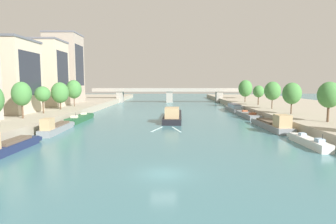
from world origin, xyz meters
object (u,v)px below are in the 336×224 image
object	(u,v)px
tree_right_end_of_row	(329,95)
moored_boat_right_upstream	(273,124)
barge_midriver	(173,115)
moored_boat_left_upstream	(56,127)
moored_boat_right_gap_after	(234,108)
bridge_far	(169,93)
moored_boat_left_lone	(80,118)
tree_left_third	(74,89)
moored_boat_right_midway	(308,142)
tree_right_midway	(292,93)
tree_right_by_lamp	(272,91)
moored_boat_left_near	(7,146)
moored_boat_right_downstream	(248,115)
tree_right_distant	(259,91)
tree_right_far	(245,88)
tree_left_far	(22,94)
tree_left_second	(60,93)
tree_left_by_lamp	(43,94)

from	to	relation	value
tree_right_end_of_row	moored_boat_right_upstream	bearing A→B (deg)	155.08
barge_midriver	moored_boat_left_upstream	bearing A→B (deg)	-140.11
moored_boat_right_gap_after	bridge_far	size ratio (longest dim) A/B	0.21
moored_boat_left_lone	tree_left_third	xyz separation A→B (m)	(-7.36, 17.33, 6.18)
moored_boat_right_midway	tree_right_midway	distance (m)	24.37
tree_left_third	tree_right_end_of_row	world-z (taller)	tree_left_third
moored_boat_right_gap_after	barge_midriver	bearing A→B (deg)	-133.75
tree_left_third	tree_right_by_lamp	bearing A→B (deg)	-7.07
moored_boat_left_upstream	tree_right_end_of_row	distance (m)	47.88
barge_midriver	moored_boat_right_upstream	xyz separation A→B (m)	(18.72, -13.51, -0.08)
tree_right_end_of_row	barge_midriver	bearing A→B (deg)	147.22
moored_boat_left_near	moored_boat_right_downstream	xyz separation A→B (m)	(39.89, 36.66, -0.32)
moored_boat_left_lone	tree_right_distant	bearing A→B (deg)	25.67
tree_right_distant	bridge_far	world-z (taller)	tree_right_distant
moored_boat_left_lone	moored_boat_right_downstream	bearing A→B (deg)	10.93
barge_midriver	moored_boat_right_upstream	size ratio (longest dim) A/B	1.47
moored_boat_left_near	moored_boat_right_midway	distance (m)	39.64
moored_boat_right_upstream	tree_right_end_of_row	world-z (taller)	tree_right_end_of_row
tree_right_far	tree_left_far	bearing A→B (deg)	-140.09
moored_boat_left_lone	moored_boat_right_midway	xyz separation A→B (m)	(39.81, -24.43, -0.07)
moored_boat_right_downstream	tree_right_distant	xyz separation A→B (m)	(7.32, 15.10, 5.48)
barge_midriver	moored_boat_right_gap_after	size ratio (longest dim) A/B	1.58
moored_boat_left_lone	moored_boat_right_gap_after	world-z (taller)	moored_boat_left_lone
moored_boat_left_upstream	moored_boat_right_gap_after	bearing A→B (deg)	43.09
moored_boat_left_near	tree_right_by_lamp	bearing A→B (deg)	40.01
moored_boat_right_downstream	tree_left_second	size ratio (longest dim) A/B	2.13
moored_boat_left_lone	tree_right_midway	bearing A→B (deg)	-2.30
moored_boat_right_gap_after	tree_right_distant	distance (m)	9.14
tree_right_midway	tree_left_by_lamp	bearing A→B (deg)	179.32
tree_right_midway	bridge_far	distance (m)	68.45
tree_right_distant	tree_left_second	bearing A→B (deg)	-165.25
moored_boat_left_upstream	tree_right_distant	xyz separation A→B (m)	(47.16, 37.30, 5.19)
tree_right_distant	moored_boat_right_upstream	bearing A→B (deg)	-103.00
moored_boat_right_gap_after	tree_right_midway	size ratio (longest dim) A/B	2.09
moored_boat_right_downstream	moored_boat_left_lone	bearing A→B (deg)	-169.07
moored_boat_left_upstream	tree_left_second	bearing A→B (deg)	109.93
tree_right_midway	tree_right_by_lamp	size ratio (longest dim) A/B	0.96
barge_midriver	tree_right_end_of_row	size ratio (longest dim) A/B	3.24
tree_right_midway	tree_right_distant	size ratio (longest dim) A/B	1.14
tree_left_by_lamp	tree_right_end_of_row	bearing A→B (deg)	-13.25
moored_boat_right_gap_after	moored_boat_left_upstream	bearing A→B (deg)	-136.91
barge_midriver	bridge_far	distance (m)	58.16
moored_boat_left_lone	tree_left_far	distance (m)	13.98
tree_left_far	tree_right_midway	distance (m)	55.35
tree_left_far	tree_left_third	size ratio (longest dim) A/B	0.92
tree_left_second	tree_right_distant	size ratio (longest dim) A/B	1.16
tree_left_far	tree_right_by_lamp	xyz separation A→B (m)	(55.06, 20.56, 0.00)
tree_left_second	tree_right_end_of_row	distance (m)	60.21
tree_left_by_lamp	moored_boat_right_downstream	bearing A→B (deg)	10.62
tree_left_by_lamp	moored_boat_left_upstream	bearing A→B (deg)	-57.87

